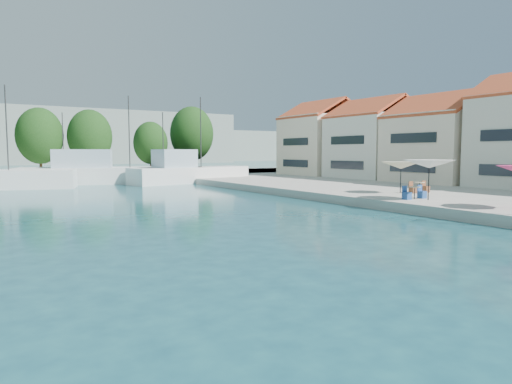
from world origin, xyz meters
TOP-DOWN VIEW (x-y plane):
  - quay_right at (22.00, 30.00)m, footprint 32.00×92.00m
  - quay_far at (-8.00, 67.00)m, footprint 90.00×16.00m
  - hill_east at (40.00, 180.00)m, footprint 140.00×40.00m
  - building_04 at (24.00, 33.00)m, footprint 9.00×8.80m
  - building_05 at (24.00, 42.00)m, footprint 8.40×8.80m
  - building_06 at (24.00, 51.00)m, footprint 9.00×8.80m
  - trawler_03 at (-2.10, 56.97)m, footprint 20.56×10.85m
  - trawler_04 at (5.93, 52.81)m, footprint 14.63×6.18m
  - tree_05 at (-7.30, 70.35)m, footprint 5.87×5.87m
  - tree_06 at (-1.32, 68.96)m, footprint 5.82×5.82m
  - tree_07 at (7.28, 69.54)m, footprint 4.95×4.95m
  - tree_08 at (14.26, 70.63)m, footprint 6.73×6.73m
  - umbrella_white at (8.66, 22.65)m, footprint 3.08×3.08m
  - umbrella_cream at (10.88, 26.70)m, footprint 2.74×2.74m
  - cafe_table_02 at (8.45, 23.49)m, footprint 1.82×0.70m
  - cafe_table_03 at (12.30, 26.20)m, footprint 1.82×0.70m

SIDE VIEW (x-z plane):
  - quay_right at x=22.00m, z-range 0.00..0.60m
  - quay_far at x=-8.00m, z-range 0.00..0.60m
  - cafe_table_02 at x=8.45m, z-range 0.51..1.27m
  - cafe_table_03 at x=12.30m, z-range 0.51..1.27m
  - trawler_03 at x=-2.10m, z-range -4.03..6.17m
  - trawler_04 at x=5.93m, z-range -4.03..6.17m
  - umbrella_cream at x=10.88m, z-range 1.46..3.68m
  - umbrella_white at x=8.66m, z-range 1.57..4.00m
  - tree_07 at x=7.28m, z-range 1.16..8.50m
  - building_04 at x=24.00m, z-range 0.42..9.62m
  - building_05 at x=24.00m, z-range 0.41..10.11m
  - building_06 at x=24.00m, z-range 0.40..10.60m
  - tree_06 at x=-1.32m, z-range 1.26..9.87m
  - tree_05 at x=-7.30m, z-range 1.27..9.96m
  - hill_east at x=40.00m, z-range 0.00..12.00m
  - tree_08 at x=14.26m, z-range 1.37..11.33m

